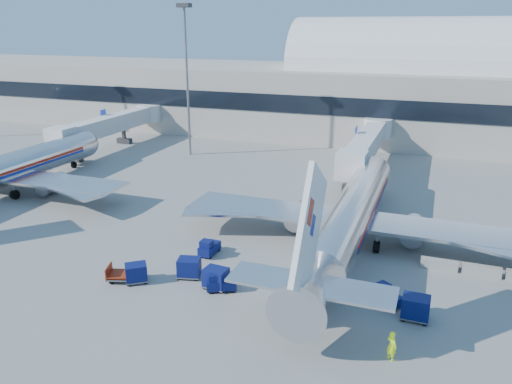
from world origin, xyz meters
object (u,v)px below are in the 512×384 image
at_px(barrier_near, 439,264).
at_px(tug_lead, 220,282).
at_px(tug_right, 386,295).
at_px(cart_train_b, 189,267).
at_px(ramp_worker, 392,346).
at_px(jetbridge_mid, 115,123).
at_px(cart_train_c, 136,273).
at_px(jetbridge_near, 368,143).
at_px(cart_solo_near, 300,310).
at_px(barrier_mid, 482,271).
at_px(cart_train_a, 216,278).
at_px(mast_west, 186,59).
at_px(airliner_mid, 2,171).
at_px(airliner_main, 351,215).
at_px(tug_left, 209,247).
at_px(cart_solo_far, 416,307).
at_px(cart_open_red, 124,275).

relative_size(barrier_near, tug_lead, 1.17).
distance_m(tug_right, cart_train_b, 15.56).
bearing_deg(barrier_near, ramp_worker, -100.44).
relative_size(jetbridge_mid, cart_train_c, 12.48).
height_order(jetbridge_near, cart_solo_near, jetbridge_near).
distance_m(barrier_mid, cart_train_a, 21.74).
relative_size(mast_west, barrier_mid, 7.53).
bearing_deg(airliner_mid, tug_lead, -19.56).
xyz_separation_m(cart_train_a, cart_train_b, (-2.77, 0.85, -0.01)).
bearing_deg(airliner_main, jetbridge_near, 95.22).
distance_m(jetbridge_near, barrier_near, 30.82).
xyz_separation_m(barrier_near, barrier_mid, (3.30, 0.00, 0.00)).
relative_size(airliner_mid, tug_left, 15.60).
height_order(airliner_mid, tug_right, airliner_mid).
distance_m(airliner_mid, jetbridge_near, 47.55).
bearing_deg(jetbridge_mid, cart_train_b, -48.26).
bearing_deg(cart_solo_far, cart_solo_near, -156.22).
distance_m(cart_train_a, cart_train_c, 6.51).
height_order(tug_right, cart_train_b, cart_train_b).
height_order(jetbridge_mid, mast_west, mast_west).
bearing_deg(cart_solo_far, cart_train_a, -175.63).
distance_m(jetbridge_near, cart_train_c, 41.53).
height_order(jetbridge_mid, ramp_worker, jetbridge_mid).
bearing_deg(cart_train_b, mast_west, 103.27).
distance_m(airliner_main, cart_train_a, 14.67).
height_order(tug_right, cart_train_c, cart_train_c).
height_order(jetbridge_near, cart_train_b, jetbridge_near).
distance_m(barrier_mid, tug_lead, 21.42).
height_order(tug_lead, cart_train_b, cart_train_b).
bearing_deg(tug_right, tug_left, -154.81).
bearing_deg(cart_train_a, cart_solo_near, -11.83).
relative_size(airliner_mid, barrier_near, 12.42).
distance_m(cart_train_b, cart_solo_far, 17.64).
height_order(barrier_mid, cart_train_c, cart_train_c).
xyz_separation_m(jetbridge_mid, tug_lead, (36.57, -38.44, -3.25)).
height_order(tug_right, cart_train_a, cart_train_a).
distance_m(barrier_near, tug_lead, 18.54).
bearing_deg(airliner_mid, airliner_main, 0.00).
bearing_deg(cart_train_c, barrier_near, -11.83).
relative_size(tug_right, tug_left, 1.03).
xyz_separation_m(barrier_near, tug_right, (-3.57, -7.15, 0.21)).
relative_size(barrier_mid, cart_open_red, 1.08).
bearing_deg(cart_open_red, cart_solo_near, -21.18).
bearing_deg(tug_left, cart_solo_near, -122.71).
bearing_deg(barrier_mid, tug_left, -169.59).
height_order(cart_train_c, ramp_worker, ramp_worker).
bearing_deg(airliner_mid, jetbridge_near, 33.59).
height_order(tug_lead, cart_train_a, cart_train_a).
bearing_deg(tug_lead, airliner_main, 30.94).
xyz_separation_m(jetbridge_mid, cart_train_c, (29.75, -39.56, -3.10)).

